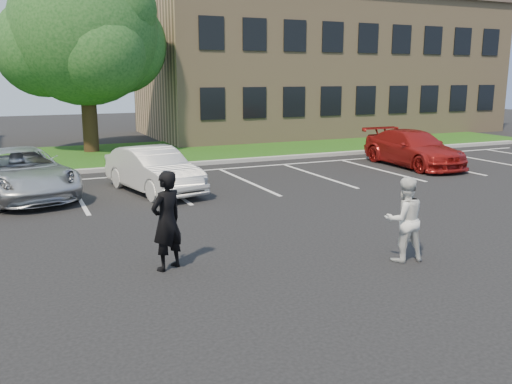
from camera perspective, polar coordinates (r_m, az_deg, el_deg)
ground_plane at (r=10.52m, az=2.25°, el=-7.73°), size 90.00×90.00×0.00m
curb at (r=21.59m, az=-12.06°, el=2.56°), size 40.00×0.30×0.15m
grass_strip at (r=25.48m, az=-13.99°, el=3.83°), size 44.00×8.00×0.08m
stall_lines at (r=19.06m, az=-5.97°, el=1.30°), size 34.00×5.36×0.01m
office_building at (r=35.93m, az=6.83°, el=13.01°), size 22.40×10.40×8.30m
tree at (r=26.72m, az=-17.46°, el=15.43°), size 7.80×7.20×8.80m
man_black_suit at (r=10.18m, az=-9.38°, el=-3.00°), size 0.82×0.72×1.88m
man_white_shirt at (r=10.94m, az=15.33°, el=-2.80°), size 0.91×0.77×1.67m
car_silver_minivan at (r=17.61m, az=-23.47°, el=1.83°), size 3.44×5.60×1.45m
car_white_sedan at (r=17.16m, az=-10.75°, el=2.30°), size 2.40×4.47×1.40m
car_red_compact at (r=22.67m, az=16.22°, el=4.42°), size 2.13×4.96×1.42m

